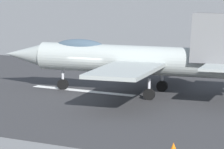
% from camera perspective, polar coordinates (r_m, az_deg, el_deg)
% --- Properties ---
extents(ground_plane, '(400.00, 400.00, 0.00)m').
position_cam_1_polar(ground_plane, '(45.92, -1.81, -1.50)').
color(ground_plane, slate).
extents(runway_strip, '(240.00, 26.00, 0.02)m').
position_cam_1_polar(runway_strip, '(45.91, -1.79, -1.48)').
color(runway_strip, '#313133').
rests_on(runway_strip, ground).
extents(fighter_jet, '(17.77, 15.10, 5.63)m').
position_cam_1_polar(fighter_jet, '(44.75, 1.52, 1.38)').
color(fighter_jet, '#9CA3A0').
rests_on(fighter_jet, ground).
extents(marker_cone_near, '(0.44, 0.44, 0.55)m').
position_cam_1_polar(marker_cone_near, '(30.69, 5.29, -6.32)').
color(marker_cone_near, orange).
rests_on(marker_cone_near, ground).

